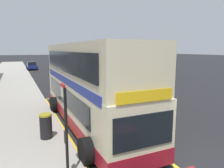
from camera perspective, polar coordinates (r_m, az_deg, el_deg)
ground_plane at (r=37.59m, az=-15.40°, el=2.83°), size 260.00×260.00×0.00m
pavement_near at (r=37.13m, az=-26.12°, el=2.23°), size 6.00×76.00×0.14m
double_decker_bus at (r=11.47m, az=-6.54°, el=-0.90°), size 3.23×11.15×4.40m
bus_bay_markings at (r=12.05m, az=-6.55°, el=-10.56°), size 3.03×14.21×0.01m
bus_stop_sign at (r=6.55m, az=-12.54°, el=-11.05°), size 0.09×0.51×2.95m
parked_car_navy_kerbside at (r=45.59m, az=-21.01°, el=4.66°), size 2.09×4.20×1.62m
parked_car_grey_across at (r=36.55m, az=-7.73°, el=4.16°), size 2.09×4.20×1.62m
litter_bin at (r=10.04m, az=-17.58°, el=-10.86°), size 0.57×0.57×1.12m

